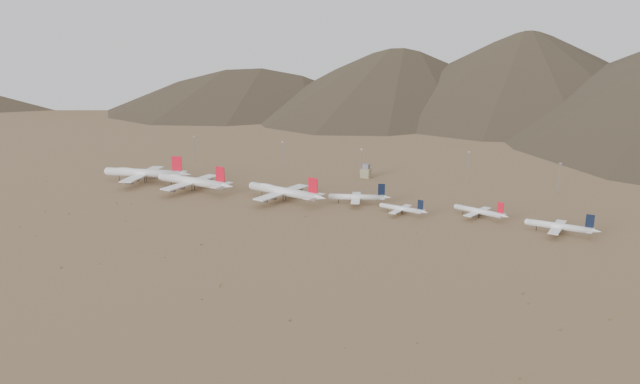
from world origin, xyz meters
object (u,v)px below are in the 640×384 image
at_px(widebody_centre, 192,181).
at_px(narrowbody_b, 403,209).
at_px(widebody_east, 283,191).
at_px(widebody_west, 144,173).
at_px(control_tower, 366,172).
at_px(narrowbody_a, 359,197).

distance_m(widebody_centre, narrowbody_b, 172.90).
bearing_deg(widebody_east, widebody_centre, -167.03).
distance_m(widebody_west, control_tower, 188.69).
bearing_deg(widebody_centre, control_tower, 47.73).
relative_size(narrowbody_a, narrowbody_b, 1.22).
xyz_separation_m(widebody_west, control_tower, (164.59, 92.23, -2.77)).
distance_m(widebody_east, control_tower, 102.11).
relative_size(widebody_centre, narrowbody_a, 1.69).
height_order(widebody_west, widebody_east, widebody_west).
relative_size(narrowbody_a, control_tower, 3.76).
xyz_separation_m(widebody_west, narrowbody_a, (188.52, 10.28, -3.08)).
bearing_deg(widebody_east, widebody_west, -170.74).
bearing_deg(widebody_east, narrowbody_b, 12.84).
bearing_deg(narrowbody_a, widebody_east, 177.32).
height_order(narrowbody_a, control_tower, narrowbody_a).
xyz_separation_m(widebody_centre, narrowbody_b, (172.80, 4.25, -3.80)).
height_order(widebody_centre, widebody_east, widebody_centre).
bearing_deg(control_tower, widebody_west, -150.74).
bearing_deg(widebody_west, widebody_east, -14.50).
bearing_deg(control_tower, narrowbody_b, -57.11).
xyz_separation_m(widebody_west, narrowbody_b, (226.23, -3.08, -4.10)).
height_order(widebody_centre, narrowbody_b, widebody_centre).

